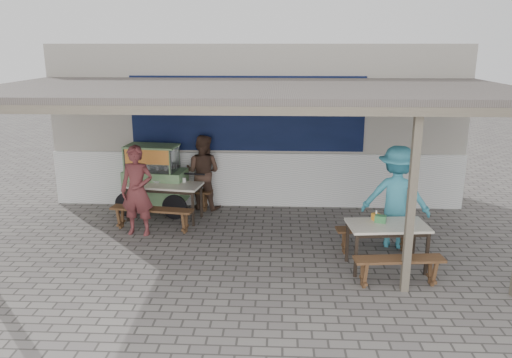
{
  "coord_description": "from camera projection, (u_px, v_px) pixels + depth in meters",
  "views": [
    {
      "loc": [
        0.48,
        -7.63,
        3.51
      ],
      "look_at": [
        0.09,
        0.9,
        1.18
      ],
      "focal_mm": 35.0,
      "sensor_mm": 36.0,
      "label": 1
    }
  ],
  "objects": [
    {
      "name": "vendor_cart",
      "position": [
        155.0,
        177.0,
        10.49
      ],
      "size": [
        1.88,
        0.86,
        1.47
      ],
      "rotation": [
        0.0,
        0.0,
        -0.12
      ],
      "color": "#7CA06A",
      "rests_on": "ground"
    },
    {
      "name": "condiment_bowl",
      "position": [
        157.0,
        181.0,
        10.23
      ],
      "size": [
        0.27,
        0.27,
        0.05
      ],
      "primitive_type": "imported",
      "rotation": [
        0.0,
        0.0,
        -0.39
      ],
      "color": "silver",
      "rests_on": "table_left"
    },
    {
      "name": "patron_street_side",
      "position": [
        137.0,
        191.0,
        9.28
      ],
      "size": [
        0.66,
        0.47,
        1.71
      ],
      "primitive_type": "imported",
      "rotation": [
        0.0,
        0.0,
        -0.1
      ],
      "color": "brown",
      "rests_on": "ground"
    },
    {
      "name": "ground",
      "position": [
        248.0,
        261.0,
        8.3
      ],
      "size": [
        60.0,
        60.0,
        0.0
      ],
      "primitive_type": "plane",
      "color": "slate",
      "rests_on": "ground"
    },
    {
      "name": "bench_right_wall",
      "position": [
        375.0,
        234.0,
        8.57
      ],
      "size": [
        1.36,
        0.42,
        0.45
      ],
      "rotation": [
        0.0,
        0.0,
        0.1
      ],
      "color": "brown",
      "rests_on": "ground"
    },
    {
      "name": "condiment_jar",
      "position": [
        184.0,
        180.0,
        10.25
      ],
      "size": [
        0.08,
        0.08,
        0.09
      ],
      "primitive_type": "cylinder",
      "color": "silver",
      "rests_on": "table_left"
    },
    {
      "name": "back_wall",
      "position": [
        258.0,
        125.0,
        11.3
      ],
      "size": [
        9.0,
        1.28,
        3.5
      ],
      "color": "#AFA89D",
      "rests_on": "ground"
    },
    {
      "name": "table_left",
      "position": [
        164.0,
        188.0,
        10.13
      ],
      "size": [
        1.6,
        0.88,
        0.75
      ],
      "rotation": [
        0.0,
        0.0,
        -0.15
      ],
      "color": "white",
      "rests_on": "ground"
    },
    {
      "name": "bench_left_wall",
      "position": [
        176.0,
        194.0,
        10.84
      ],
      "size": [
        1.64,
        0.52,
        0.45
      ],
      "rotation": [
        0.0,
        0.0,
        -0.15
      ],
      "color": "brown",
      "rests_on": "ground"
    },
    {
      "name": "tissue_box",
      "position": [
        376.0,
        217.0,
        8.03
      ],
      "size": [
        0.14,
        0.14,
        0.11
      ],
      "primitive_type": "cube",
      "rotation": [
        0.0,
        0.0,
        0.37
      ],
      "color": "orange",
      "rests_on": "table_right"
    },
    {
      "name": "table_right",
      "position": [
        387.0,
        229.0,
        7.89
      ],
      "size": [
        1.3,
        0.82,
        0.75
      ],
      "rotation": [
        0.0,
        0.0,
        0.1
      ],
      "color": "white",
      "rests_on": "ground"
    },
    {
      "name": "patron_right_table",
      "position": [
        396.0,
        197.0,
        8.72
      ],
      "size": [
        1.3,
        0.94,
        1.82
      ],
      "primitive_type": "imported",
      "rotation": [
        0.0,
        0.0,
        2.9
      ],
      "color": "#3F9EB7",
      "rests_on": "ground"
    },
    {
      "name": "patron_wall_side",
      "position": [
        203.0,
        172.0,
        10.79
      ],
      "size": [
        0.93,
        0.81,
        1.63
      ],
      "primitive_type": "imported",
      "rotation": [
        0.0,
        0.0,
        2.86
      ],
      "color": "#50372B",
      "rests_on": "ground"
    },
    {
      "name": "warung_roof",
      "position": [
        252.0,
        92.0,
        8.45
      ],
      "size": [
        9.0,
        4.21,
        2.81
      ],
      "color": "#554E49",
      "rests_on": "ground"
    },
    {
      "name": "bench_right_street",
      "position": [
        399.0,
        265.0,
        7.38
      ],
      "size": [
        1.36,
        0.42,
        0.45
      ],
      "rotation": [
        0.0,
        0.0,
        0.1
      ],
      "color": "brown",
      "rests_on": "ground"
    },
    {
      "name": "donation_box",
      "position": [
        380.0,
        219.0,
        7.94
      ],
      "size": [
        0.2,
        0.16,
        0.11
      ],
      "primitive_type": "cube",
      "rotation": [
        0.0,
        0.0,
        -0.33
      ],
      "color": "#377D44",
      "rests_on": "table_right"
    },
    {
      "name": "bench_left_street",
      "position": [
        152.0,
        214.0,
        9.59
      ],
      "size": [
        1.64,
        0.52,
        0.45
      ],
      "rotation": [
        0.0,
        0.0,
        -0.15
      ],
      "color": "brown",
      "rests_on": "ground"
    }
  ]
}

